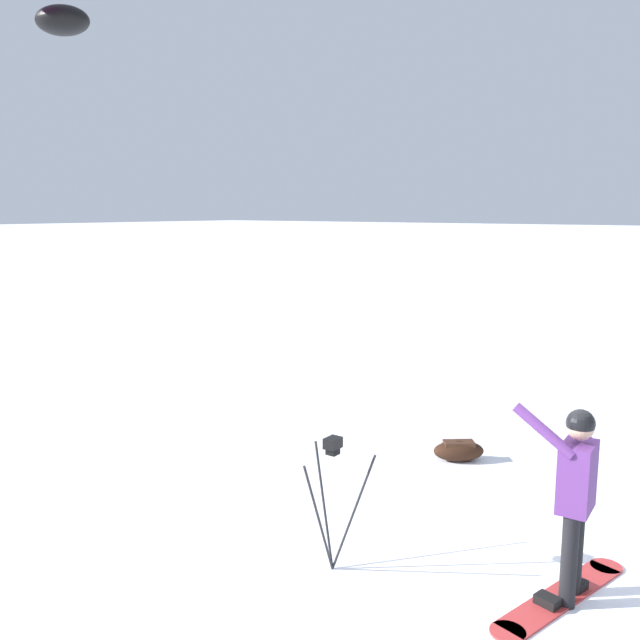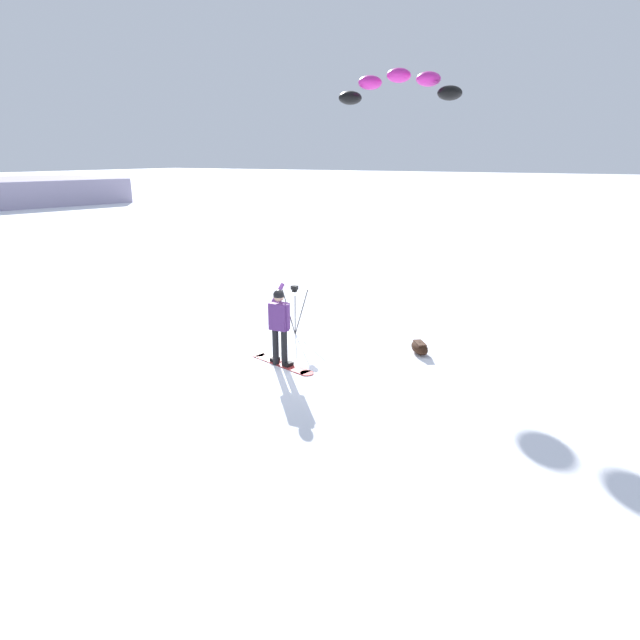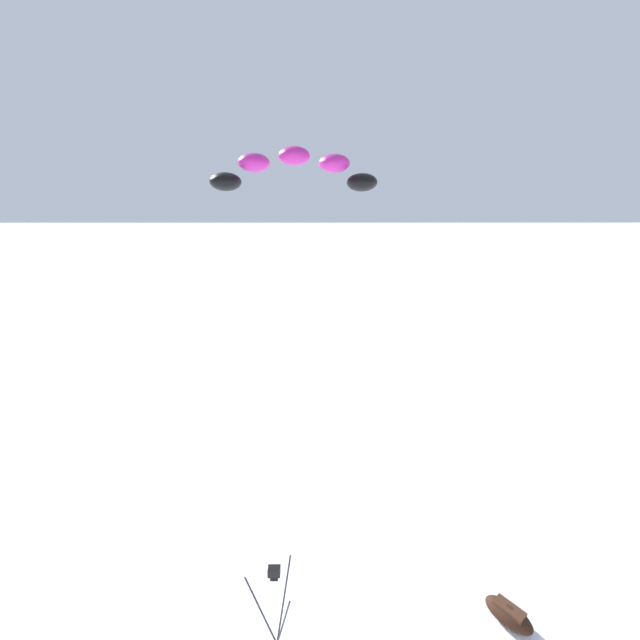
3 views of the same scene
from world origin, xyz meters
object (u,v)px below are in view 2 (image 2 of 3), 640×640
at_px(traction_kite, 398,86).
at_px(gear_bag_large, 420,347).
at_px(camera_tripod, 295,300).
at_px(snowboard, 282,363).
at_px(snowboarder, 280,319).

distance_m(traction_kite, gear_bag_large, 9.57).
bearing_deg(camera_tripod, snowboard, -156.52).
relative_size(snowboard, traction_kite, 0.44).
distance_m(snowboarder, snowboard, 1.05).
bearing_deg(camera_tripod, gear_bag_large, -85.51).
bearing_deg(camera_tripod, traction_kite, -0.40).
xyz_separation_m(gear_bag_large, camera_tripod, (-0.26, 3.30, 0.79)).
bearing_deg(traction_kite, snowboarder, -174.61).
bearing_deg(snowboarder, gear_bag_large, -47.90).
distance_m(traction_kite, camera_tripod, 8.63).
relative_size(snowboarder, gear_bag_large, 2.39).
distance_m(snowboarder, gear_bag_large, 3.44).
xyz_separation_m(snowboard, camera_tripod, (1.91, 0.83, 0.92)).
bearing_deg(snowboard, traction_kite, 5.35).
distance_m(snowboarder, traction_kite, 10.15).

